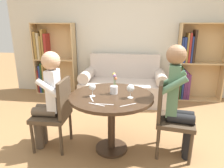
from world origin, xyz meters
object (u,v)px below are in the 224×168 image
(couch, at_px, (123,86))
(wine_glass_left, at_px, (92,87))
(bookshelf_left, at_px, (50,60))
(chair_left, at_px, (56,111))
(person_right, at_px, (179,99))
(flower_vase, at_px, (114,88))
(person_left, at_px, (48,97))
(wine_glass_right, at_px, (131,89))
(chair_right, at_px, (169,115))
(bookshelf_right, at_px, (193,64))

(couch, relative_size, wine_glass_left, 11.27)
(couch, relative_size, bookshelf_left, 1.08)
(wine_glass_left, bearing_deg, chair_left, 175.57)
(person_right, relative_size, wine_glass_left, 8.83)
(chair_left, relative_size, flower_vase, 3.59)
(couch, xyz_separation_m, bookshelf_left, (-1.66, 0.27, 0.44))
(person_left, relative_size, wine_glass_right, 7.86)
(bookshelf_left, distance_m, chair_right, 3.07)
(wine_glass_right, bearing_deg, couch, 97.09)
(chair_left, relative_size, person_left, 0.73)
(bookshelf_right, xyz_separation_m, flower_vase, (-1.37, -1.95, 0.06))
(bookshelf_right, relative_size, wine_glass_right, 9.91)
(bookshelf_left, xyz_separation_m, person_right, (2.43, -1.99, -0.03))
(person_right, distance_m, wine_glass_right, 0.56)
(wine_glass_left, height_order, wine_glass_right, wine_glass_right)
(person_left, height_order, wine_glass_left, person_left)
(bookshelf_left, xyz_separation_m, bookshelf_right, (3.05, 0.00, -0.01))
(chair_left, xyz_separation_m, wine_glass_right, (0.91, -0.03, 0.34))
(bookshelf_right, distance_m, person_right, 2.09)
(wine_glass_right, distance_m, flower_vase, 0.23)
(chair_right, relative_size, wine_glass_right, 5.75)
(chair_left, xyz_separation_m, person_right, (1.45, 0.05, 0.22))
(chair_left, height_order, wine_glass_left, chair_left)
(person_left, distance_m, flower_vase, 0.81)
(couch, distance_m, person_left, 1.96)
(wine_glass_left, bearing_deg, bookshelf_left, 124.98)
(bookshelf_right, relative_size, chair_left, 1.72)
(bookshelf_right, height_order, chair_right, bookshelf_right)
(person_right, xyz_separation_m, flower_vase, (-0.74, 0.04, 0.09))
(wine_glass_right, bearing_deg, person_left, 178.38)
(person_left, distance_m, wine_glass_right, 1.01)
(bookshelf_right, relative_size, flower_vase, 6.19)
(chair_right, xyz_separation_m, person_left, (-1.46, -0.07, 0.18))
(bookshelf_left, distance_m, wine_glass_right, 2.80)
(chair_right, bearing_deg, person_left, 101.27)
(wine_glass_right, xyz_separation_m, flower_vase, (-0.20, 0.12, -0.04))
(person_right, bearing_deg, chair_right, 84.00)
(couch, distance_m, wine_glass_left, 1.89)
(chair_left, height_order, person_right, person_right)
(bookshelf_left, height_order, wine_glass_right, bookshelf_left)
(chair_right, distance_m, wine_glass_right, 0.58)
(person_right, relative_size, flower_vase, 5.26)
(chair_right, xyz_separation_m, person_right, (0.08, -0.02, 0.22))
(couch, height_order, wine_glass_left, couch)
(wine_glass_right, height_order, flower_vase, flower_vase)
(chair_left, distance_m, chair_right, 1.37)
(wine_glass_left, relative_size, flower_vase, 0.60)
(person_right, distance_m, wine_glass_left, 0.99)
(bookshelf_right, bearing_deg, person_right, -107.52)
(bookshelf_right, xyz_separation_m, chair_left, (-2.08, -2.04, -0.24))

